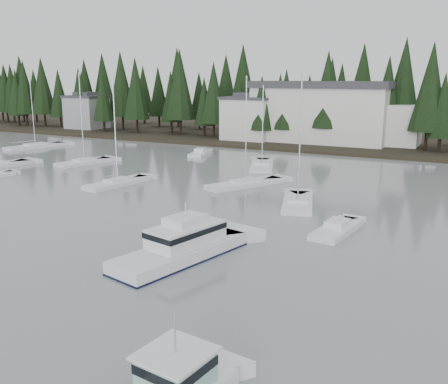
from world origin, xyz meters
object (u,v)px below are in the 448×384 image
at_px(house_far_west, 87,111).
at_px(sailboat_0, 85,163).
at_px(harbor_inn, 332,113).
at_px(runabout_1, 337,231).
at_px(sailboat_9, 262,167).
at_px(cabin_cruiser_center, 183,249).
at_px(sailboat_1, 118,184).
at_px(sailboat_4, 298,204).
at_px(runabout_3, 200,154).
at_px(sailboat_5, 245,185).
at_px(sailboat_8, 36,147).
at_px(house_west, 249,117).

distance_m(house_far_west, sailboat_0, 47.31).
relative_size(harbor_inn, runabout_1, 4.26).
xyz_separation_m(harbor_inn, sailboat_9, (-2.15, -27.02, -5.72)).
xyz_separation_m(cabin_cruiser_center, runabout_1, (7.91, 10.69, -0.55)).
bearing_deg(sailboat_1, runabout_1, -94.12).
distance_m(sailboat_4, runabout_3, 33.77).
xyz_separation_m(sailboat_5, runabout_3, (-16.23, 17.70, 0.07)).
relative_size(sailboat_1, runabout_1, 1.83).
xyz_separation_m(sailboat_0, sailboat_1, (13.39, -9.06, 0.00)).
relative_size(sailboat_1, sailboat_8, 0.88).
height_order(house_west, sailboat_5, sailboat_5).
height_order(sailboat_1, sailboat_8, sailboat_8).
height_order(cabin_cruiser_center, runabout_1, cabin_cruiser_center).
distance_m(sailboat_4, sailboat_9, 21.06).
bearing_deg(sailboat_9, sailboat_5, 173.48).
height_order(house_west, harbor_inn, harbor_inn).
relative_size(sailboat_5, runabout_1, 1.86).
bearing_deg(sailboat_8, sailboat_4, -94.30).
bearing_deg(sailboat_0, house_far_west, 55.60).
bearing_deg(sailboat_4, sailboat_5, 38.51).
distance_m(harbor_inn, sailboat_0, 44.98).
relative_size(sailboat_0, runabout_1, 1.93).
distance_m(sailboat_9, runabout_3, 14.22).
xyz_separation_m(sailboat_1, sailboat_5, (13.28, 6.39, -0.01)).
xyz_separation_m(sailboat_0, sailboat_4, (34.89, -8.26, 0.00)).
relative_size(house_west, sailboat_0, 0.72).
distance_m(sailboat_1, sailboat_9, 21.13).
height_order(harbor_inn, sailboat_1, sailboat_1).
distance_m(harbor_inn, cabin_cruiser_center, 62.91).
distance_m(cabin_cruiser_center, runabout_3, 46.51).
xyz_separation_m(sailboat_0, runabout_3, (10.44, 15.03, 0.06)).
bearing_deg(sailboat_0, runabout_1, -96.59).
bearing_deg(house_far_west, sailboat_1, -44.65).
bearing_deg(house_west, sailboat_0, -107.79).
height_order(sailboat_8, sailboat_9, sailboat_8).
height_order(cabin_cruiser_center, sailboat_1, sailboat_1).
distance_m(sailboat_0, sailboat_9, 25.37).
bearing_deg(sailboat_8, cabin_cruiser_center, -110.46).
bearing_deg(cabin_cruiser_center, sailboat_5, 27.46).
bearing_deg(cabin_cruiser_center, sailboat_8, 69.29).
bearing_deg(runabout_1, sailboat_5, 54.29).
bearing_deg(sailboat_4, sailboat_9, 15.35).
height_order(house_west, sailboat_8, sailboat_8).
bearing_deg(sailboat_0, sailboat_9, -54.21).
xyz_separation_m(house_west, sailboat_9, (12.89, -23.68, -4.60)).
height_order(house_far_west, sailboat_9, sailboat_9).
bearing_deg(house_far_west, runabout_3, -25.70).
xyz_separation_m(house_far_west, runabout_3, (41.80, -20.12, -4.27)).
distance_m(house_west, sailboat_5, 39.51).
distance_m(house_far_west, sailboat_9, 60.76).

